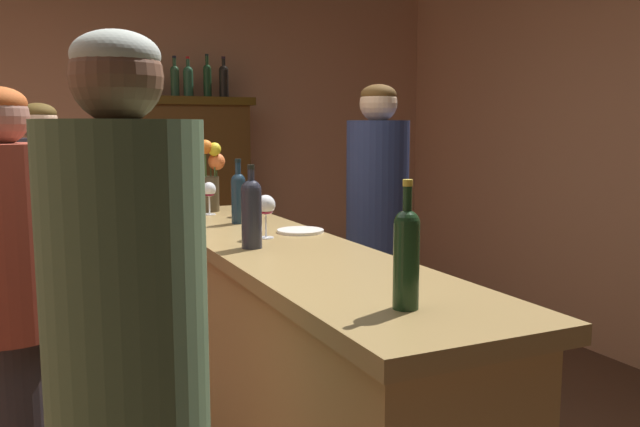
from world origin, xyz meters
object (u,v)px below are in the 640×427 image
Objects in this scene: wine_bottle_chardonnay at (406,254)px; display_bottle_center at (188,80)px; wine_glass_front at (247,196)px; patron_near_entrance at (11,315)px; bartender at (377,233)px; display_cabinet at (193,204)px; wine_bottle_pinot at (251,210)px; display_bottle_left at (153,79)px; cheese_plate at (300,231)px; display_bottle_midleft at (175,79)px; wine_bottle_riesling at (238,195)px; patron_tall at (130,408)px; flower_arrangement at (210,175)px; display_bottle_right at (224,80)px; patron_in_navy at (46,246)px; wine_glass_mid at (209,191)px; wine_bottle_merlot at (171,186)px; wine_glass_rear at (266,207)px; bar_counter at (281,377)px.

display_bottle_center is at bearing 84.20° from wine_bottle_chardonnay.
display_bottle_center reaches higher than wine_glass_front.
patron_near_entrance is 1.82m from bartender.
display_cabinet reaches higher than wine_bottle_pinot.
display_bottle_left is 0.92× the size of display_bottle_center.
cheese_plate is 0.75m from bartender.
bartender is (0.56, -2.10, -0.90)m from display_bottle_midleft.
wine_bottle_chardonnay reaches higher than wine_bottle_riesling.
patron_tall is (-0.83, -1.73, -0.23)m from wine_glass_front.
display_bottle_midleft reaches higher than cheese_plate.
display_bottle_right is at bearing 70.81° from flower_arrangement.
display_bottle_right is at bearing 90.89° from patron_in_navy.
display_cabinet reaches higher than bartender.
display_bottle_midleft is 0.19× the size of patron_in_navy.
wine_glass_front is 1.12m from patron_in_navy.
wine_bottle_chardonnay reaches higher than cheese_plate.
flower_arrangement is 0.86m from cheese_plate.
wine_bottle_chardonnay reaches higher than wine_glass_front.
patron_tall is (0.07, -2.33, 0.05)m from patron_in_navy.
patron_near_entrance is at bearing 132.01° from wine_bottle_chardonnay.
display_cabinet is 10.44× the size of wine_glass_mid.
display_bottle_right is at bearing 79.93° from wine_bottle_chardonnay.
display_bottle_left is at bearing 81.72° from wine_bottle_merlot.
wine_glass_rear reaches higher than wine_glass_front.
display_cabinet reaches higher than wine_bottle_merlot.
bartender reaches higher than patron_near_entrance.
display_cabinet is at bearing 36.66° from patron_tall.
wine_bottle_riesling is at bearing 87.53° from wine_bottle_chardonnay.
display_bottle_center is 0.28m from display_bottle_right.
display_bottle_center reaches higher than bar_counter.
display_bottle_right reaches higher than patron_in_navy.
patron_tall reaches higher than wine_bottle_riesling.
display_bottle_right is at bearing 80.22° from cheese_plate.
display_bottle_midleft is 1.00× the size of display_bottle_center.
wine_glass_rear is 2.69m from display_bottle_midleft.
display_bottle_left reaches higher than wine_bottle_pinot.
patron_near_entrance is at bearing -115.16° from display_cabinet.
patron_in_navy is (-0.75, 0.48, -0.30)m from wine_glass_mid.
patron_near_entrance is (-0.88, 0.98, -0.30)m from wine_bottle_chardonnay.
wine_bottle_merlot is 1.88× the size of wine_glass_mid.
wine_glass_rear is 0.10× the size of patron_tall.
display_bottle_right is at bearing 74.81° from wine_bottle_riesling.
display_bottle_center is (0.26, 0.00, 0.00)m from display_bottle_left.
display_bottle_midleft is 0.10m from display_bottle_center.
flower_arrangement is (0.02, 0.90, 0.07)m from wine_glass_rear.
wine_glass_rear is (0.02, -0.77, 0.01)m from wine_glass_mid.
display_bottle_midleft is at bearing 85.78° from wine_bottle_chardonnay.
display_cabinet is 1.89m from wine_glass_mid.
display_cabinet is at bearing 83.92° from wine_glass_front.
display_cabinet is at bearing 97.04° from patron_in_navy.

